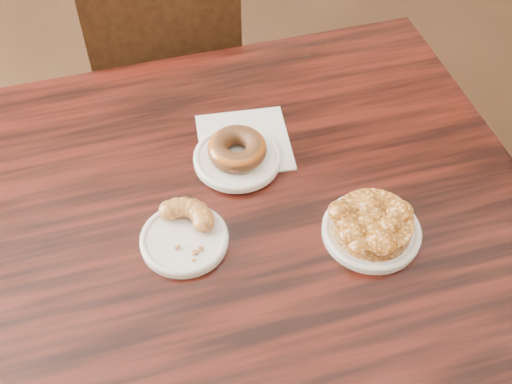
# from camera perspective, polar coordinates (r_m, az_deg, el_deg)

# --- Properties ---
(floor) EXTENTS (5.00, 5.00, 0.00)m
(floor) POSITION_cam_1_polar(r_m,az_deg,el_deg) (1.90, 0.38, -9.82)
(floor) COLOR black
(floor) RESTS_ON ground
(cafe_table) EXTENTS (1.27, 1.27, 0.75)m
(cafe_table) POSITION_cam_1_polar(r_m,az_deg,el_deg) (1.44, 0.61, -11.95)
(cafe_table) COLOR black
(cafe_table) RESTS_ON floor
(chair_far) EXTENTS (0.55, 0.55, 0.90)m
(chair_far) POSITION_cam_1_polar(r_m,az_deg,el_deg) (1.91, -8.39, 10.69)
(chair_far) COLOR black
(chair_far) RESTS_ON floor
(napkin) EXTENTS (0.21, 0.21, 0.00)m
(napkin) POSITION_cam_1_polar(r_m,az_deg,el_deg) (1.25, -1.07, 4.47)
(napkin) COLOR white
(napkin) RESTS_ON cafe_table
(plate_donut) EXTENTS (0.17, 0.17, 0.01)m
(plate_donut) POSITION_cam_1_polar(r_m,az_deg,el_deg) (1.21, -1.67, 3.01)
(plate_donut) COLOR white
(plate_donut) RESTS_ON napkin
(plate_cruller) EXTENTS (0.15, 0.15, 0.01)m
(plate_cruller) POSITION_cam_1_polar(r_m,az_deg,el_deg) (1.10, -6.39, -4.24)
(plate_cruller) COLOR silver
(plate_cruller) RESTS_ON cafe_table
(plate_fritter) EXTENTS (0.17, 0.17, 0.01)m
(plate_fritter) POSITION_cam_1_polar(r_m,az_deg,el_deg) (1.12, 10.20, -3.46)
(plate_fritter) COLOR white
(plate_fritter) RESTS_ON cafe_table
(glazed_donut) EXTENTS (0.11, 0.11, 0.04)m
(glazed_donut) POSITION_cam_1_polar(r_m,az_deg,el_deg) (1.19, -1.70, 3.85)
(glazed_donut) COLOR brown
(glazed_donut) RESTS_ON plate_donut
(apple_fritter) EXTENTS (0.18, 0.18, 0.04)m
(apple_fritter) POSITION_cam_1_polar(r_m,az_deg,el_deg) (1.10, 10.40, -2.58)
(apple_fritter) COLOR #4C2608
(apple_fritter) RESTS_ON plate_fritter
(cruller_fragment) EXTENTS (0.12, 0.12, 0.03)m
(cruller_fragment) POSITION_cam_1_polar(r_m,az_deg,el_deg) (1.08, -6.49, -3.52)
(cruller_fragment) COLOR brown
(cruller_fragment) RESTS_ON plate_cruller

